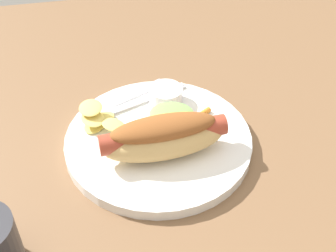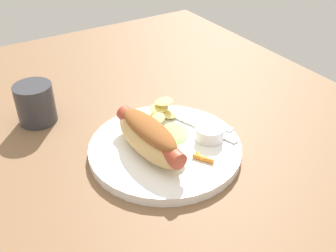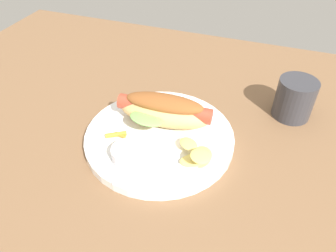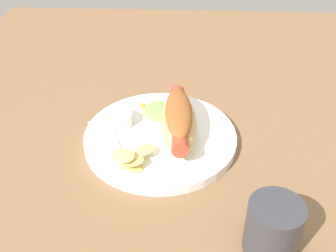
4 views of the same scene
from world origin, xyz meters
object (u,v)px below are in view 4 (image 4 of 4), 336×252
(plate, at_px, (160,138))
(drinking_cup, at_px, (273,228))
(fork, at_px, (113,138))
(hot_dog, at_px, (178,120))
(knife, at_px, (103,145))
(carrot_garnish, at_px, (146,110))
(sauce_ramekin, at_px, (118,119))
(chips_pile, at_px, (131,159))

(plate, height_order, drinking_cup, drinking_cup)
(fork, xyz_separation_m, drinking_cup, (-0.19, -0.23, 0.02))
(hot_dog, bearing_deg, drinking_cup, -153.05)
(fork, distance_m, drinking_cup, 0.30)
(knife, distance_m, carrot_garnish, 0.12)
(fork, bearing_deg, carrot_garnish, -50.88)
(fork, xyz_separation_m, knife, (-0.02, 0.01, -0.00))
(plate, xyz_separation_m, fork, (-0.02, 0.08, 0.01))
(plate, bearing_deg, carrot_garnish, 24.76)
(plate, relative_size, carrot_garnish, 7.43)
(fork, height_order, drinking_cup, drinking_cup)
(fork, bearing_deg, sauce_ramekin, -26.09)
(carrot_garnish, height_order, drinking_cup, drinking_cup)
(hot_dog, relative_size, carrot_garnish, 4.83)
(drinking_cup, bearing_deg, hot_dog, 30.33)
(knife, bearing_deg, drinking_cup, -152.48)
(hot_dog, distance_m, carrot_garnish, 0.09)
(hot_dog, xyz_separation_m, fork, (-0.02, 0.11, -0.03))
(knife, xyz_separation_m, drinking_cup, (-0.18, -0.24, 0.02))
(plate, distance_m, drinking_cup, 0.26)
(knife, distance_m, chips_pile, 0.07)
(plate, distance_m, carrot_garnish, 0.07)
(sauce_ramekin, height_order, carrot_garnish, sauce_ramekin)
(sauce_ramekin, distance_m, drinking_cup, 0.33)
(sauce_ramekin, height_order, knife, sauce_ramekin)
(carrot_garnish, bearing_deg, drinking_cup, -146.26)
(sauce_ramekin, bearing_deg, knife, 163.89)
(knife, xyz_separation_m, chips_pile, (-0.04, -0.05, 0.01))
(fork, bearing_deg, drinking_cup, -150.08)
(hot_dog, relative_size, knife, 1.22)
(chips_pile, distance_m, carrot_garnish, 0.14)
(sauce_ramekin, xyz_separation_m, carrot_garnish, (0.04, -0.04, -0.01))
(fork, bearing_deg, knife, 125.13)
(plate, distance_m, fork, 0.08)
(hot_dog, height_order, chips_pile, hot_dog)
(carrot_garnish, bearing_deg, knife, 148.42)
(knife, height_order, carrot_garnish, carrot_garnish)
(knife, bearing_deg, hot_dog, -100.16)
(chips_pile, relative_size, carrot_garnish, 1.99)
(drinking_cup, bearing_deg, chips_pile, 55.81)
(carrot_garnish, bearing_deg, plate, -155.24)
(fork, distance_m, carrot_garnish, 0.09)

